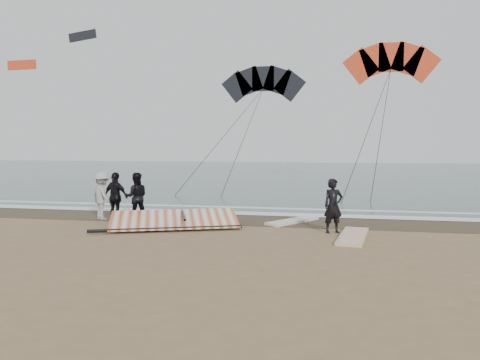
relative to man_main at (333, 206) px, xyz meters
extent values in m
plane|color=#8C704C|center=(-2.60, -2.46, -0.87)|extent=(120.00, 120.00, 0.00)
cube|color=#233838|center=(-2.60, 30.54, -0.85)|extent=(120.00, 54.00, 0.02)
cube|color=#4C3D2B|center=(-2.60, 2.04, -0.86)|extent=(120.00, 2.80, 0.01)
cube|color=white|center=(-2.60, 3.44, -0.84)|extent=(120.00, 0.90, 0.01)
cube|color=white|center=(-2.60, 5.14, -0.84)|extent=(120.00, 0.45, 0.01)
imported|color=black|center=(0.00, 0.00, 0.00)|extent=(0.75, 0.64, 1.73)
cube|color=silver|center=(0.60, -0.72, -0.81)|extent=(1.10, 2.72, 0.11)
cube|color=silver|center=(-1.43, 1.71, -0.82)|extent=(1.83, 2.28, 0.10)
imported|color=black|center=(-7.09, 0.96, 0.03)|extent=(1.07, 0.97, 1.79)
imported|color=black|center=(-7.79, 0.76, 0.03)|extent=(1.13, 0.71, 1.80)
imported|color=#AFAEAA|center=(-8.49, 1.06, 0.03)|extent=(1.32, 1.21, 1.79)
cube|color=black|center=(-5.43, 0.44, -0.81)|extent=(2.95, 1.68, 0.11)
cube|color=#CF5622|center=(-5.23, -0.16, -0.57)|extent=(4.53, 3.04, 0.45)
cylinder|color=black|center=(-5.23, -0.94, -0.76)|extent=(4.61, 1.86, 0.11)
cylinder|color=black|center=(-4.93, -0.16, -0.42)|extent=(0.84, 2.00, 0.09)
cylinder|color=#262626|center=(2.13, 13.24, 3.18)|extent=(0.04, 0.04, 14.98)
cylinder|color=#262626|center=(2.84, 13.78, 3.18)|extent=(0.04, 0.04, 13.84)
cylinder|color=#262626|center=(-7.04, 16.24, 2.84)|extent=(0.04, 0.04, 16.34)
cylinder|color=#262626|center=(-5.74, 16.18, 2.84)|extent=(0.04, 0.04, 16.22)
cube|color=black|center=(-25.18, 29.54, 12.96)|extent=(3.09, 0.12, 1.26)
cube|color=#ED3C1B|center=(-29.35, 25.54, 9.52)|extent=(3.01, 0.12, 0.94)
camera|label=1|loc=(-0.07, -15.00, 1.95)|focal=35.00mm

